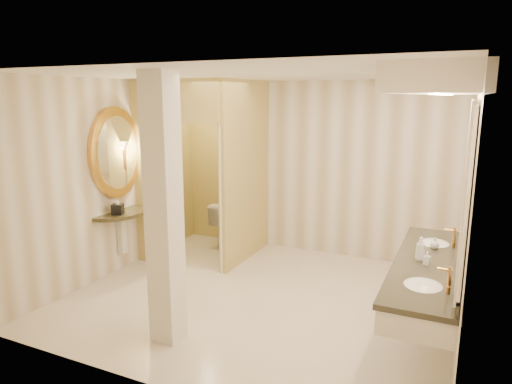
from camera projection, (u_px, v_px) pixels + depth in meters
floor at (259, 298)px, 5.68m from camera, size 4.50×4.50×0.00m
ceiling at (260, 75)px, 5.13m from camera, size 4.50×4.50×0.00m
wall_back at (312, 168)px, 7.18m from camera, size 4.50×0.02×2.70m
wall_front at (156, 238)px, 3.63m from camera, size 4.50×0.02×2.70m
wall_left at (112, 178)px, 6.34m from camera, size 0.02×4.00×2.70m
wall_right at (468, 211)px, 4.48m from camera, size 0.02×4.00×2.70m
toilet_closet at (217, 171)px, 6.72m from camera, size 1.50×1.55×2.70m
wall_sconce at (149, 149)px, 6.51m from camera, size 0.14×0.14×0.42m
vanity at (439, 186)px, 4.30m from camera, size 0.75×2.54×2.09m
console_shelf at (117, 178)px, 6.37m from camera, size 0.97×0.97×1.94m
pillar at (164, 212)px, 4.46m from camera, size 0.28×0.28×2.70m
tissue_box at (118, 209)px, 6.25m from camera, size 0.19×0.19×0.14m
toilet at (230, 223)px, 7.64m from camera, size 0.44×0.74×0.75m
soap_bottle_a at (427, 258)px, 4.36m from camera, size 0.07×0.07×0.13m
soap_bottle_b at (435, 243)px, 4.83m from camera, size 0.12×0.12×0.12m
soap_bottle_c at (421, 249)px, 4.47m from camera, size 0.11×0.11×0.24m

